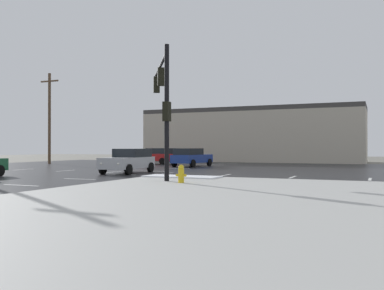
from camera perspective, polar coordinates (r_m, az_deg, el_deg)
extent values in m
plane|color=slate|center=(28.09, -7.18, -3.76)|extent=(120.00, 120.00, 0.00)
cube|color=#232326|center=(28.09, -7.18, -3.74)|extent=(44.00, 44.00, 0.02)
cube|color=#B2B2AD|center=(12.40, 12.44, -7.83)|extent=(18.00, 18.00, 0.14)
cube|color=white|center=(22.21, -1.39, -4.24)|extent=(4.00, 1.60, 0.06)
cube|color=silver|center=(20.20, -21.98, -5.03)|extent=(2.00, 0.15, 0.01)
cube|color=silver|center=(23.16, -14.86, -4.43)|extent=(2.00, 0.15, 0.01)
cube|color=silver|center=(26.40, -9.42, -3.93)|extent=(2.00, 0.15, 0.01)
cube|color=silver|center=(29.82, -5.20, -3.52)|extent=(2.00, 0.15, 0.01)
cube|color=silver|center=(33.37, -1.87, -3.18)|extent=(2.00, 0.15, 0.01)
cube|color=silver|center=(37.02, 0.81, -2.89)|extent=(2.00, 0.15, 0.01)
cube|color=silver|center=(40.73, 3.00, -2.66)|extent=(2.00, 0.15, 0.01)
cube|color=silver|center=(44.49, 4.83, -2.46)|extent=(2.00, 0.15, 0.01)
cube|color=silver|center=(34.31, -21.68, -3.08)|extent=(0.15, 2.00, 0.01)
cube|color=silver|center=(31.59, -16.57, -3.33)|extent=(0.15, 2.00, 0.01)
cube|color=silver|center=(29.17, -10.56, -3.59)|extent=(0.15, 2.00, 0.01)
cube|color=silver|center=(27.12, -3.55, -3.84)|extent=(0.15, 2.00, 0.01)
cube|color=silver|center=(25.54, 4.47, -4.06)|extent=(0.15, 2.00, 0.01)
cube|color=silver|center=(24.51, 13.36, -4.21)|extent=(0.15, 2.00, 0.01)
cube|color=silver|center=(24.12, 22.77, -4.26)|extent=(0.15, 2.00, 0.01)
cube|color=silver|center=(22.89, -4.81, -4.49)|extent=(0.45, 7.00, 0.01)
cylinder|color=black|center=(19.62, -3.41, 4.36)|extent=(0.22, 0.22, 6.30)
cylinder|color=black|center=(23.14, -4.25, 10.51)|extent=(3.61, 5.42, 0.14)
cube|color=black|center=(22.72, -4.18, 9.11)|extent=(0.45, 0.43, 0.95)
sphere|color=yellow|center=(22.92, -4.22, 9.75)|extent=(0.20, 0.20, 0.20)
cube|color=black|center=(25.54, -4.78, 8.06)|extent=(0.45, 0.43, 0.95)
sphere|color=yellow|center=(25.74, -4.81, 8.64)|extent=(0.20, 0.20, 0.20)
cube|color=black|center=(19.62, -3.41, 4.50)|extent=(0.28, 0.36, 0.90)
cylinder|color=gold|center=(18.62, -1.47, -4.17)|extent=(0.26, 0.26, 0.60)
sphere|color=gold|center=(18.60, -1.47, -3.03)|extent=(0.25, 0.25, 0.25)
cylinder|color=gold|center=(18.69, -1.97, -4.06)|extent=(0.12, 0.11, 0.11)
cylinder|color=gold|center=(18.54, -0.96, -4.09)|extent=(0.12, 0.11, 0.11)
cube|color=#BCB29E|center=(50.83, 8.09, 1.01)|extent=(25.10, 8.00, 5.72)
cube|color=#3F3D3A|center=(51.00, 8.09, 4.51)|extent=(25.10, 8.00, 0.50)
cube|color=#B21919|center=(42.45, -5.00, -1.65)|extent=(4.68, 2.32, 0.70)
cube|color=black|center=(42.05, -4.25, -0.81)|extent=(2.65, 1.94, 0.55)
cylinder|color=black|center=(42.65, -7.38, -2.11)|extent=(0.68, 0.30, 0.66)
cylinder|color=black|center=(44.08, -5.94, -2.05)|extent=(0.68, 0.30, 0.66)
cylinder|color=black|center=(40.84, -3.99, -2.19)|extent=(0.68, 0.30, 0.66)
cylinder|color=black|center=(42.34, -2.61, -2.12)|extent=(0.68, 0.30, 0.66)
sphere|color=white|center=(43.31, -7.82, -1.62)|extent=(0.18, 0.18, 0.18)
sphere|color=white|center=(44.22, -6.89, -1.59)|extent=(0.18, 0.18, 0.18)
cube|color=#B7BABF|center=(27.76, -8.63, -2.35)|extent=(2.10, 4.61, 0.70)
cube|color=black|center=(28.34, -7.98, -1.05)|extent=(1.82, 2.58, 0.55)
cylinder|color=black|center=(26.01, -8.50, -3.27)|extent=(0.26, 0.67, 0.66)
cylinder|color=black|center=(26.91, -11.88, -3.16)|extent=(0.26, 0.67, 0.66)
cylinder|color=black|center=(28.73, -5.59, -2.99)|extent=(0.26, 0.67, 0.66)
cylinder|color=black|center=(29.55, -8.75, -2.91)|extent=(0.26, 0.67, 0.66)
sphere|color=white|center=(25.56, -9.86, -2.53)|extent=(0.18, 0.18, 0.18)
sphere|color=white|center=(26.15, -12.05, -2.48)|extent=(0.18, 0.18, 0.18)
cube|color=navy|center=(37.10, 0.03, -1.84)|extent=(2.20, 4.65, 0.70)
cube|color=black|center=(36.49, -0.48, -0.89)|extent=(1.88, 2.62, 0.55)
cylinder|color=black|center=(38.88, -0.04, -2.29)|extent=(0.28, 0.68, 0.66)
cylinder|color=black|center=(38.04, 2.34, -2.33)|extent=(0.28, 0.68, 0.66)
cylinder|color=black|center=(36.24, -2.39, -2.43)|extent=(0.28, 0.68, 0.66)
cylinder|color=black|center=(35.33, 0.11, -2.49)|extent=(0.28, 0.68, 0.66)
sphere|color=white|center=(39.30, 0.85, -1.75)|extent=(0.18, 0.18, 0.18)
sphere|color=white|center=(38.77, 2.35, -1.77)|extent=(0.18, 0.18, 0.18)
sphere|color=white|center=(27.38, -23.97, -2.36)|extent=(0.18, 0.18, 0.18)
cylinder|color=brown|center=(45.53, -18.59, 3.38)|extent=(0.28, 0.28, 9.21)
cube|color=brown|center=(45.93, -18.58, 8.12)|extent=(2.20, 0.14, 0.14)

